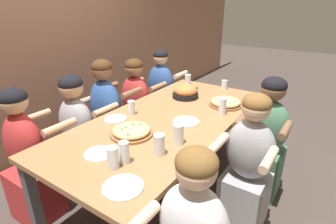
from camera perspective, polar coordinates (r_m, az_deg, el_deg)
ground_plane at (r=2.65m, az=0.00°, el=-16.29°), size 18.00×18.00×0.00m
restaurant_back_panel at (r=3.28m, az=-26.41°, el=19.36°), size 10.00×0.06×3.20m
dining_table at (r=2.28m, az=0.00°, el=-2.82°), size 2.18×1.01×0.76m
pizza_board_main at (r=2.55m, az=12.40°, el=1.97°), size 0.31×0.31×0.06m
pizza_board_second at (r=1.97m, az=-7.94°, el=-4.20°), size 0.32×0.32×0.05m
skillet_bowl at (r=2.71m, az=3.83°, el=4.37°), size 0.39×0.27×0.14m
empty_plate_a at (r=1.47m, az=-9.74°, el=-15.80°), size 0.22×0.22×0.02m
empty_plate_b at (r=1.78m, az=-14.65°, el=-8.76°), size 0.20×0.20×0.02m
empty_plate_c at (r=2.17m, az=4.02°, el=-2.05°), size 0.22×0.22×0.02m
empty_plate_d at (r=2.25m, az=-11.37°, el=-1.48°), size 0.19×0.19×0.02m
cocktail_glass_blue at (r=3.05m, az=12.16°, el=5.77°), size 0.07×0.07×0.13m
drinking_glass_a at (r=1.64m, az=-9.46°, el=-9.00°), size 0.06×0.06×0.14m
drinking_glass_b at (r=1.70m, az=-1.94°, el=-7.40°), size 0.07×0.07×0.14m
drinking_glass_c at (r=1.61m, az=-11.90°, el=-9.95°), size 0.07×0.07×0.14m
drinking_glass_d at (r=3.07m, az=4.33°, el=6.84°), size 0.07×0.07×0.14m
drinking_glass_e at (r=1.82m, az=2.28°, el=-5.09°), size 0.07×0.07×0.14m
drinking_glass_f at (r=2.32m, az=-7.94°, el=0.78°), size 0.06×0.06×0.12m
drinking_glass_g at (r=2.34m, az=11.77°, el=1.06°), size 0.06×0.06×0.15m
diner_far_center at (r=2.75m, az=-13.04°, el=-1.99°), size 0.51×0.40×1.18m
diner_far_midright at (r=3.07m, az=-6.91°, el=0.37°), size 0.51×0.40×1.11m
diner_near_midright at (r=2.51m, az=20.35°, el=-6.22°), size 0.51×0.40×1.12m
diner_far_right at (r=3.43m, az=-1.51°, el=3.11°), size 0.51×0.40×1.14m
diner_near_center at (r=2.10m, az=16.88°, el=-11.90°), size 0.51×0.40×1.12m
diner_far_left at (r=2.35m, az=-27.98°, el=-9.72°), size 0.51×0.40×1.13m
diner_far_midleft at (r=2.56m, az=-18.80°, el=-5.38°), size 0.51×0.40×1.11m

